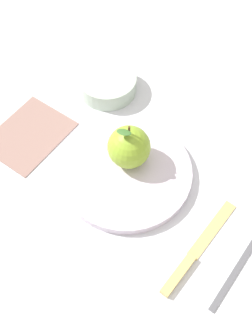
# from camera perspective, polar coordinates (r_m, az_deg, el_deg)

# --- Properties ---
(ground_plane) EXTENTS (2.40, 2.40, 0.00)m
(ground_plane) POSITION_cam_1_polar(r_m,az_deg,el_deg) (0.66, 0.62, -2.70)
(ground_plane) COLOR silver
(dinner_plate) EXTENTS (0.22, 0.22, 0.02)m
(dinner_plate) POSITION_cam_1_polar(r_m,az_deg,el_deg) (0.67, 0.00, -0.50)
(dinner_plate) COLOR silver
(dinner_plate) RESTS_ON ground_plane
(apple) EXTENTS (0.07, 0.07, 0.09)m
(apple) POSITION_cam_1_polar(r_m,az_deg,el_deg) (0.65, 0.42, 3.01)
(apple) COLOR #8CB22D
(apple) RESTS_ON dinner_plate
(side_bowl) EXTENTS (0.11, 0.11, 0.03)m
(side_bowl) POSITION_cam_1_polar(r_m,az_deg,el_deg) (0.78, -2.66, 12.07)
(side_bowl) COLOR #B2C6B2
(side_bowl) RESTS_ON ground_plane
(knife) EXTENTS (0.19, 0.06, 0.01)m
(knife) POSITION_cam_1_polar(r_m,az_deg,el_deg) (0.62, 9.51, -12.05)
(knife) COLOR #D8B766
(knife) RESTS_ON ground_plane
(linen_napkin) EXTENTS (0.17, 0.15, 0.00)m
(linen_napkin) POSITION_cam_1_polar(r_m,az_deg,el_deg) (0.74, -13.60, 4.68)
(linen_napkin) COLOR gray
(linen_napkin) RESTS_ON ground_plane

